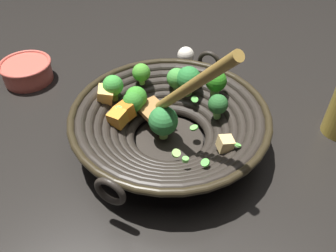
# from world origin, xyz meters

# --- Properties ---
(ground_plane) EXTENTS (4.00, 4.00, 0.00)m
(ground_plane) POSITION_xyz_m (0.00, 0.00, 0.00)
(ground_plane) COLOR black
(wok) EXTENTS (0.40, 0.37, 0.27)m
(wok) POSITION_xyz_m (0.00, 0.00, 0.05)
(wok) COLOR black
(wok) RESTS_ON ground
(prep_bowl) EXTENTS (0.12, 0.12, 0.05)m
(prep_bowl) POSITION_xyz_m (0.19, 0.36, 0.03)
(prep_bowl) COLOR #D15647
(prep_bowl) RESTS_ON ground
(garlic_bulb) EXTENTS (0.04, 0.04, 0.04)m
(garlic_bulb) POSITION_xyz_m (0.30, -0.02, 0.02)
(garlic_bulb) COLOR silver
(garlic_bulb) RESTS_ON ground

